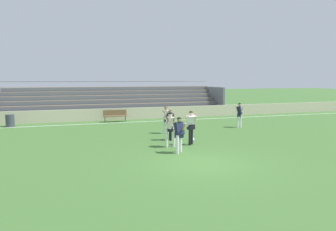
{
  "coord_description": "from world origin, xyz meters",
  "views": [
    {
      "loc": [
        -4.85,
        -10.66,
        3.28
      ],
      "look_at": [
        0.51,
        5.83,
        1.2
      ],
      "focal_mm": 32.59,
      "sensor_mm": 36.0,
      "label": 1
    }
  ],
  "objects_px": {
    "player_dark_deep_cover": "(239,113)",
    "player_white_dropping_back": "(170,126)",
    "player_dark_pressing_high": "(170,122)",
    "bench_centre_sideline": "(115,115)",
    "trash_bin": "(10,121)",
    "player_white_trailing_run": "(191,125)",
    "player_dark_wide_left": "(179,132)",
    "bleacher_stand": "(117,101)",
    "player_white_overlapping": "(166,117)",
    "soccer_ball": "(192,140)"
  },
  "relations": [
    {
      "from": "player_white_overlapping",
      "to": "player_dark_wide_left",
      "type": "xyz_separation_m",
      "value": [
        -0.94,
        -4.89,
        -0.03
      ]
    },
    {
      "from": "player_white_trailing_run",
      "to": "bleacher_stand",
      "type": "bearing_deg",
      "value": 97.1
    },
    {
      "from": "bench_centre_sideline",
      "to": "trash_bin",
      "type": "xyz_separation_m",
      "value": [
        -7.25,
        -0.33,
        -0.12
      ]
    },
    {
      "from": "player_white_overlapping",
      "to": "player_white_dropping_back",
      "type": "relative_size",
      "value": 0.97
    },
    {
      "from": "trash_bin",
      "to": "player_dark_deep_cover",
      "type": "height_order",
      "value": "player_dark_deep_cover"
    },
    {
      "from": "player_dark_wide_left",
      "to": "player_dark_deep_cover",
      "type": "bearing_deg",
      "value": 40.98
    },
    {
      "from": "player_dark_deep_cover",
      "to": "player_white_dropping_back",
      "type": "bearing_deg",
      "value": -146.11
    },
    {
      "from": "bleacher_stand",
      "to": "soccer_ball",
      "type": "distance_m",
      "value": 13.0
    },
    {
      "from": "bench_centre_sideline",
      "to": "player_dark_wide_left",
      "type": "distance_m",
      "value": 11.03
    },
    {
      "from": "player_white_dropping_back",
      "to": "player_dark_wide_left",
      "type": "relative_size",
      "value": 1.05
    },
    {
      "from": "bleacher_stand",
      "to": "trash_bin",
      "type": "relative_size",
      "value": 22.78
    },
    {
      "from": "player_dark_pressing_high",
      "to": "player_white_trailing_run",
      "type": "relative_size",
      "value": 0.97
    },
    {
      "from": "trash_bin",
      "to": "player_white_trailing_run",
      "type": "xyz_separation_m",
      "value": [
        9.65,
        -9.19,
        0.59
      ]
    },
    {
      "from": "player_white_trailing_run",
      "to": "soccer_ball",
      "type": "relative_size",
      "value": 7.77
    },
    {
      "from": "player_dark_deep_cover",
      "to": "player_white_overlapping",
      "type": "relative_size",
      "value": 1.01
    },
    {
      "from": "player_dark_deep_cover",
      "to": "bleacher_stand",
      "type": "bearing_deg",
      "value": 126.62
    },
    {
      "from": "player_dark_deep_cover",
      "to": "soccer_ball",
      "type": "bearing_deg",
      "value": -144.53
    },
    {
      "from": "player_white_overlapping",
      "to": "player_white_dropping_back",
      "type": "bearing_deg",
      "value": -104.4
    },
    {
      "from": "player_white_trailing_run",
      "to": "player_dark_wide_left",
      "type": "relative_size",
      "value": 1.06
    },
    {
      "from": "bleacher_stand",
      "to": "player_white_overlapping",
      "type": "xyz_separation_m",
      "value": [
        1.47,
        -9.96,
        -0.35
      ]
    },
    {
      "from": "trash_bin",
      "to": "player_dark_deep_cover",
      "type": "xyz_separation_m",
      "value": [
        14.89,
        -5.07,
        0.57
      ]
    },
    {
      "from": "player_dark_wide_left",
      "to": "soccer_ball",
      "type": "xyz_separation_m",
      "value": [
        1.5,
        2.06,
        -0.85
      ]
    },
    {
      "from": "player_white_trailing_run",
      "to": "player_dark_deep_cover",
      "type": "xyz_separation_m",
      "value": [
        5.24,
        4.12,
        -0.03
      ]
    },
    {
      "from": "player_dark_pressing_high",
      "to": "bench_centre_sideline",
      "type": "bearing_deg",
      "value": 102.55
    },
    {
      "from": "trash_bin",
      "to": "player_white_dropping_back",
      "type": "relative_size",
      "value": 0.5
    },
    {
      "from": "trash_bin",
      "to": "player_white_dropping_back",
      "type": "distance_m",
      "value": 12.67
    },
    {
      "from": "player_white_trailing_run",
      "to": "player_white_dropping_back",
      "type": "height_order",
      "value": "player_white_trailing_run"
    },
    {
      "from": "bleacher_stand",
      "to": "soccer_ball",
      "type": "bearing_deg",
      "value": -80.99
    },
    {
      "from": "player_dark_pressing_high",
      "to": "player_dark_wide_left",
      "type": "bearing_deg",
      "value": -100.74
    },
    {
      "from": "bench_centre_sideline",
      "to": "player_dark_pressing_high",
      "type": "xyz_separation_m",
      "value": [
        1.8,
        -8.09,
        0.45
      ]
    },
    {
      "from": "trash_bin",
      "to": "player_white_dropping_back",
      "type": "xyz_separation_m",
      "value": [
        8.52,
        -9.35,
        0.59
      ]
    },
    {
      "from": "player_dark_pressing_high",
      "to": "bleacher_stand",
      "type": "bearing_deg",
      "value": 95.1
    },
    {
      "from": "soccer_ball",
      "to": "bleacher_stand",
      "type": "bearing_deg",
      "value": 99.01
    },
    {
      "from": "player_white_overlapping",
      "to": "soccer_ball",
      "type": "distance_m",
      "value": 3.0
    },
    {
      "from": "bench_centre_sideline",
      "to": "player_dark_deep_cover",
      "type": "height_order",
      "value": "player_dark_deep_cover"
    },
    {
      "from": "player_white_trailing_run",
      "to": "soccer_ball",
      "type": "distance_m",
      "value": 1.17
    },
    {
      "from": "player_dark_pressing_high",
      "to": "player_white_overlapping",
      "type": "xyz_separation_m",
      "value": [
        0.4,
        2.03,
        -0.01
      ]
    },
    {
      "from": "bleacher_stand",
      "to": "player_dark_wide_left",
      "type": "distance_m",
      "value": 14.86
    },
    {
      "from": "player_dark_deep_cover",
      "to": "trash_bin",
      "type": "bearing_deg",
      "value": 161.19
    },
    {
      "from": "bleacher_stand",
      "to": "player_white_dropping_back",
      "type": "xyz_separation_m",
      "value": [
        0.54,
        -13.58,
        -0.32
      ]
    },
    {
      "from": "trash_bin",
      "to": "player_white_trailing_run",
      "type": "relative_size",
      "value": 0.5
    },
    {
      "from": "trash_bin",
      "to": "player_white_trailing_run",
      "type": "bearing_deg",
      "value": -43.6
    },
    {
      "from": "player_white_dropping_back",
      "to": "player_dark_pressing_high",
      "type": "bearing_deg",
      "value": 71.67
    },
    {
      "from": "trash_bin",
      "to": "soccer_ball",
      "type": "bearing_deg",
      "value": -40.52
    },
    {
      "from": "player_dark_pressing_high",
      "to": "player_dark_deep_cover",
      "type": "relative_size",
      "value": 1.0
    },
    {
      "from": "bench_centre_sideline",
      "to": "player_dark_pressing_high",
      "type": "bearing_deg",
      "value": -77.45
    },
    {
      "from": "player_dark_pressing_high",
      "to": "player_dark_wide_left",
      "type": "distance_m",
      "value": 2.91
    },
    {
      "from": "player_dark_deep_cover",
      "to": "player_dark_wide_left",
      "type": "relative_size",
      "value": 1.03
    },
    {
      "from": "player_dark_pressing_high",
      "to": "soccer_ball",
      "type": "bearing_deg",
      "value": -39.72
    },
    {
      "from": "player_white_trailing_run",
      "to": "player_white_overlapping",
      "type": "height_order",
      "value": "player_white_trailing_run"
    }
  ]
}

